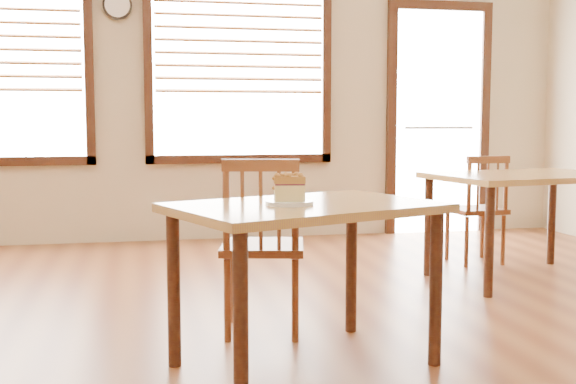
# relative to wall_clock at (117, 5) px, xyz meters

# --- Properties ---
(window_right) EXTENTS (1.76, 0.10, 1.96)m
(window_right) POSITION_rel_wall_clock_xyz_m (1.10, 0.01, -0.34)
(window_right) COLOR white
(window_right) RESTS_ON room_shell
(entry_door) EXTENTS (1.08, 0.06, 2.29)m
(entry_door) POSITION_rel_wall_clock_xyz_m (3.10, 0.02, -0.95)
(entry_door) COLOR white
(entry_door) RESTS_ON ground
(wall_clock) EXTENTS (0.26, 0.05, 0.26)m
(wall_clock) POSITION_rel_wall_clock_xyz_m (0.00, 0.00, 0.00)
(wall_clock) COLOR black
(wall_clock) RESTS_ON room_shell
(cafe_table_main) EXTENTS (1.35, 1.13, 0.75)m
(cafe_table_main) POSITION_rel_wall_clock_xyz_m (0.88, -3.61, -1.50)
(cafe_table_main) COLOR #9E643D
(cafe_table_main) RESTS_ON ground
(cafe_chair_main) EXTENTS (0.51, 0.51, 0.94)m
(cafe_chair_main) POSITION_rel_wall_clock_xyz_m (0.78, -3.09, -1.67)
(cafe_chair_main) COLOR brown
(cafe_chair_main) RESTS_ON ground
(cafe_table_second) EXTENTS (1.39, 1.05, 0.75)m
(cafe_table_second) POSITION_rel_wall_clock_xyz_m (2.81, -2.16, -1.49)
(cafe_table_second) COLOR #9E643D
(cafe_table_second) RESTS_ON ground
(cafe_chair_second) EXTENTS (0.41, 0.41, 0.86)m
(cafe_chair_second) POSITION_rel_wall_clock_xyz_m (2.76, -1.56, -1.71)
(cafe_chair_second) COLOR brown
(cafe_chair_second) RESTS_ON ground
(plate) EXTENTS (0.21, 0.21, 0.02)m
(plate) POSITION_rel_wall_clock_xyz_m (0.80, -3.65, -1.39)
(plate) COLOR white
(plate) RESTS_ON cafe_table_main
(cake_slice) EXTENTS (0.15, 0.12, 0.13)m
(cake_slice) POSITION_rel_wall_clock_xyz_m (0.80, -3.65, -1.32)
(cake_slice) COLOR #D6CC79
(cake_slice) RESTS_ON plate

